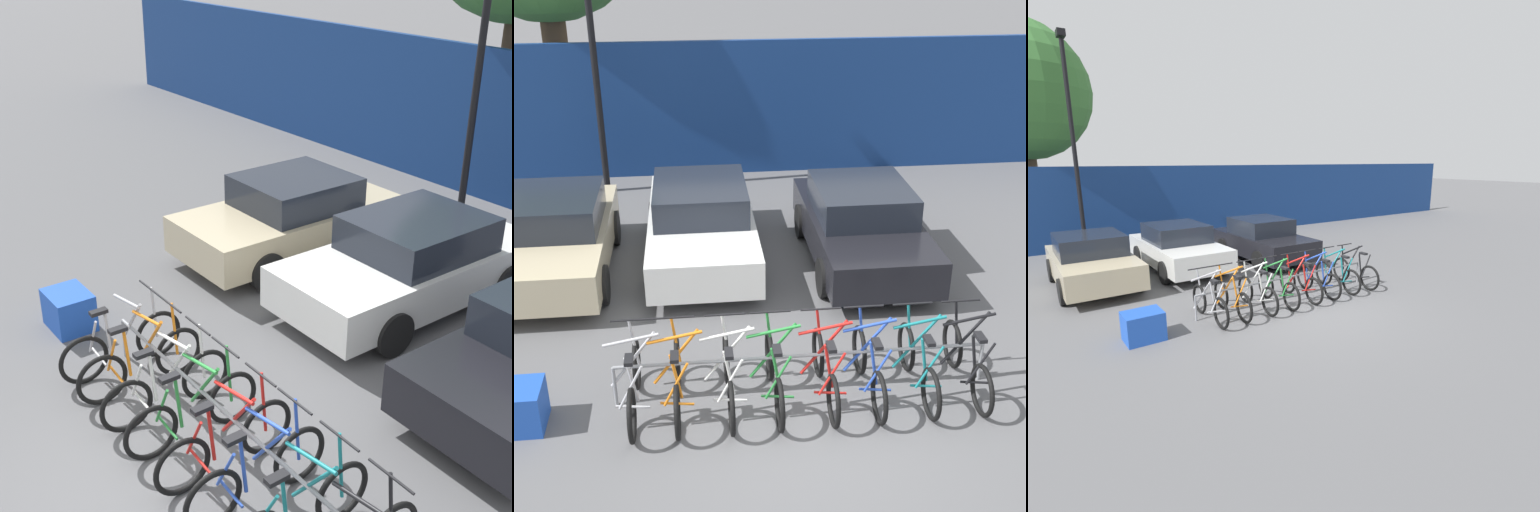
% 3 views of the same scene
% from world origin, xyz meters
% --- Properties ---
extents(ground_plane, '(120.00, 120.00, 0.00)m').
position_xyz_m(ground_plane, '(0.00, 0.00, 0.00)').
color(ground_plane, '#59595B').
extents(bike_rack, '(4.76, 0.04, 0.57)m').
position_xyz_m(bike_rack, '(-0.01, 0.68, 0.50)').
color(bike_rack, gray).
rests_on(bike_rack, ground).
extents(bicycle_silver, '(0.68, 1.71, 1.05)m').
position_xyz_m(bicycle_silver, '(-2.12, 0.53, 0.38)').
color(bicycle_silver, black).
rests_on(bicycle_silver, ground).
extents(bicycle_orange, '(0.68, 1.71, 1.05)m').
position_xyz_m(bicycle_orange, '(-1.60, 0.53, 0.38)').
color(bicycle_orange, black).
rests_on(bicycle_orange, ground).
extents(bicycle_white, '(0.68, 1.71, 1.05)m').
position_xyz_m(bicycle_white, '(-0.96, 0.53, 0.38)').
color(bicycle_white, black).
rests_on(bicycle_white, ground).
extents(bicycle_green, '(0.68, 1.71, 1.05)m').
position_xyz_m(bicycle_green, '(-0.39, 0.53, 0.38)').
color(bicycle_green, black).
rests_on(bicycle_green, ground).
extents(bicycle_red, '(0.68, 1.71, 1.05)m').
position_xyz_m(bicycle_red, '(0.25, 0.53, 0.38)').
color(bicycle_red, black).
rests_on(bicycle_red, ground).
extents(bicycle_blue, '(0.68, 1.71, 1.05)m').
position_xyz_m(bicycle_blue, '(0.81, 0.53, 0.38)').
color(bicycle_blue, black).
rests_on(bicycle_blue, ground).
extents(bicycle_teal, '(0.68, 1.71, 1.05)m').
position_xyz_m(bicycle_teal, '(1.45, 0.53, 0.38)').
color(bicycle_teal, black).
rests_on(bicycle_teal, ground).
extents(car_beige, '(1.91, 3.92, 1.40)m').
position_xyz_m(car_beige, '(-3.63, 4.50, 0.69)').
color(car_beige, '#C1B28E').
rests_on(car_beige, ground).
extents(car_white, '(1.91, 4.18, 1.40)m').
position_xyz_m(car_white, '(-1.16, 4.80, 0.69)').
color(car_white, silver).
rests_on(car_white, ground).
extents(lamp_post, '(0.24, 0.44, 7.24)m').
position_xyz_m(lamp_post, '(-3.16, 8.50, 3.98)').
color(lamp_post, black).
rests_on(lamp_post, ground).
extents(cargo_crate, '(0.70, 0.56, 0.55)m').
position_xyz_m(cargo_crate, '(-3.53, 0.39, 0.28)').
color(cargo_crate, blue).
rests_on(cargo_crate, ground).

